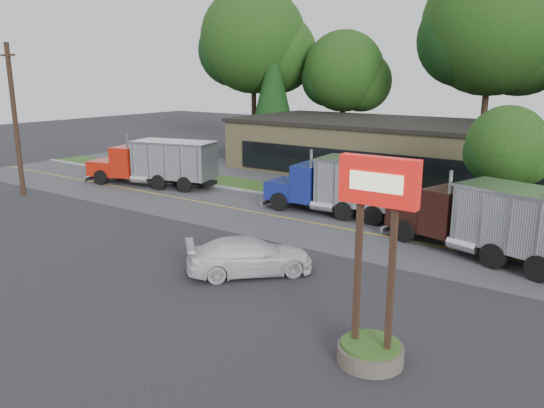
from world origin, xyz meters
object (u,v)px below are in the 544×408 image
(dump_truck_red, at_px, (158,162))
(rally_car, at_px, (250,256))
(dump_truck_blue, at_px, (343,185))
(bilo_sign, at_px, (373,296))
(dump_truck_maroon, at_px, (495,219))
(utility_pole, at_px, (15,120))

(dump_truck_red, distance_m, rally_car, 18.95)
(dump_truck_blue, distance_m, rally_car, 10.65)
(bilo_sign, relative_size, dump_truck_maroon, 0.63)
(utility_pole, xyz_separation_m, dump_truck_maroon, (29.12, 5.20, -3.28))
(rally_car, bearing_deg, dump_truck_maroon, -92.38)
(dump_truck_maroon, height_order, rally_car, dump_truck_maroon)
(dump_truck_red, xyz_separation_m, dump_truck_blue, (14.77, 0.60, -0.01))
(utility_pole, xyz_separation_m, bilo_sign, (28.50, -6.00, -3.07))
(dump_truck_blue, distance_m, dump_truck_maroon, 9.48)
(dump_truck_red, distance_m, dump_truck_maroon, 23.92)
(dump_truck_red, bearing_deg, rally_car, 134.38)
(bilo_sign, height_order, dump_truck_red, bilo_sign)
(rally_car, bearing_deg, dump_truck_blue, -40.04)
(dump_truck_red, bearing_deg, dump_truck_blue, 168.30)
(dump_truck_red, relative_size, dump_truck_blue, 1.20)
(dump_truck_maroon, xyz_separation_m, rally_car, (-7.71, -7.70, -1.06))
(bilo_sign, distance_m, rally_car, 8.01)
(utility_pole, relative_size, dump_truck_red, 0.97)
(dump_truck_red, bearing_deg, dump_truck_maroon, 160.67)
(dump_truck_red, relative_size, dump_truck_maroon, 1.08)
(dump_truck_maroon, bearing_deg, dump_truck_blue, -1.39)
(bilo_sign, distance_m, dump_truck_red, 26.80)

